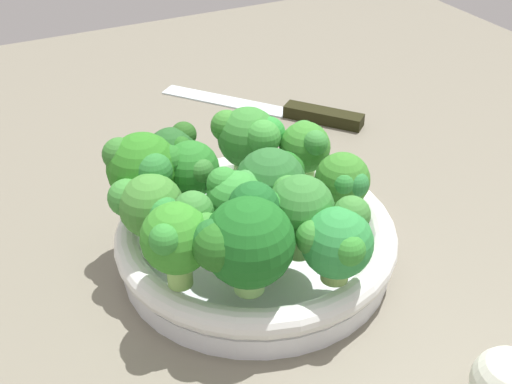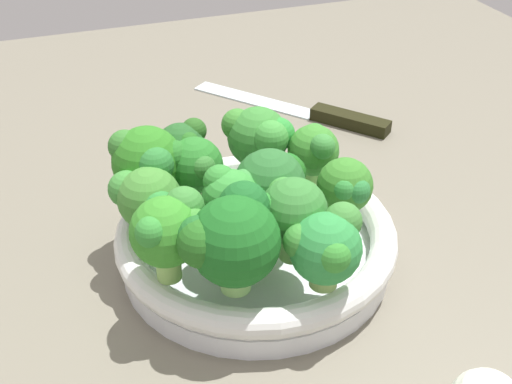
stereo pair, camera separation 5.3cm
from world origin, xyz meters
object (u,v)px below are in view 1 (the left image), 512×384
broccoli_floret_5 (193,171)px  broccoli_floret_9 (341,180)px  broccoli_floret_0 (250,138)px  broccoli_floret_11 (239,201)px  broccoli_floret_12 (144,168)px  broccoli_floret_3 (337,241)px  broccoli_floret_6 (297,209)px  broccoli_floret_10 (244,239)px  broccoli_floret_2 (305,147)px  broccoli_floret_7 (173,153)px  knife (287,110)px  bowl (256,241)px  broccoli_floret_4 (148,206)px  broccoli_floret_1 (273,182)px  broccoli_floret_8 (181,235)px  garlic_bulb (507,383)px

broccoli_floret_5 → broccoli_floret_9: broccoli_floret_5 is taller
broccoli_floret_0 → broccoli_floret_11: bearing=149.4°
broccoli_floret_9 → broccoli_floret_12: (6.80, 14.63, 1.46)cm
broccoli_floret_0 → broccoli_floret_3: bearing=177.5°
broccoli_floret_0 → broccoli_floret_6: 11.93cm
broccoli_floret_10 → broccoli_floret_2: bearing=-46.5°
broccoli_floret_7 → knife: bearing=-52.8°
bowl → broccoli_floret_3: broccoli_floret_3 is taller
broccoli_floret_6 → broccoli_floret_4: bearing=56.9°
broccoli_floret_9 → broccoli_floret_0: bearing=26.6°
broccoli_floret_3 → broccoli_floret_6: broccoli_floret_6 is taller
broccoli_floret_1 → knife: bearing=-31.5°
broccoli_floret_10 → broccoli_floret_0: bearing=-27.6°
broccoli_floret_9 → broccoli_floret_11: size_ratio=0.83×
broccoli_floret_0 → broccoli_floret_8: (-11.06, 10.84, 0.31)cm
broccoli_floret_2 → knife: (19.65, -9.13, -7.22)cm
broccoli_floret_0 → bowl: bearing=157.8°
broccoli_floret_4 → broccoli_floret_3: bearing=-133.4°
broccoli_floret_12 → knife: (18.33, -23.55, -8.24)cm
broccoli_floret_2 → knife: bearing=-24.9°
bowl → broccoli_floret_6: (-5.08, -0.93, 6.28)cm
broccoli_floret_2 → broccoli_floret_5: size_ratio=0.94×
broccoli_floret_11 → broccoli_floret_0: bearing=-30.6°
broccoli_floret_1 → broccoli_floret_11: (-1.53, 3.71, 0.25)cm
broccoli_floret_5 → broccoli_floret_10: (-11.04, 0.56, 0.67)cm
broccoli_floret_6 → broccoli_floret_10: broccoli_floret_10 is taller
broccoli_floret_5 → broccoli_floret_4: bearing=121.3°
broccoli_floret_3 → broccoli_floret_12: 17.06cm
broccoli_floret_11 → broccoli_floret_9: bearing=-88.1°
knife → garlic_bulb: 45.38cm
broccoli_floret_12 → broccoli_floret_0: bearing=-80.8°
broccoli_floret_5 → broccoli_floret_8: 9.56cm
broccoli_floret_1 → broccoli_floret_2: size_ratio=1.15×
broccoli_floret_2 → broccoli_floret_12: 14.52cm
broccoli_floret_1 → broccoli_floret_10: (-6.31, 5.61, 0.59)cm
broccoli_floret_7 → broccoli_floret_11: bearing=-170.8°
broccoli_floret_1 → broccoli_floret_3: 8.46cm
broccoli_floret_7 → broccoli_floret_9: broccoli_floret_7 is taller
broccoli_floret_0 → broccoli_floret_11: 10.22cm
broccoli_floret_5 → broccoli_floret_1: bearing=-133.1°
broccoli_floret_1 → broccoli_floret_10: 8.47cm
knife → broccoli_floret_3: bearing=156.8°
broccoli_floret_0 → broccoli_floret_11: (-8.80, 5.20, 0.09)cm
broccoli_floret_0 → broccoli_floret_3: (-15.68, 0.69, -0.51)cm
broccoli_floret_11 → bowl: bearing=-49.7°
bowl → broccoli_floret_2: bearing=-61.3°
broccoli_floret_6 → broccoli_floret_12: (10.11, 8.57, 0.39)cm
broccoli_floret_5 → bowl: bearing=-137.6°
bowl → broccoli_floret_12: broccoli_floret_12 is taller
broccoli_floret_8 → broccoli_floret_3: bearing=-114.5°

